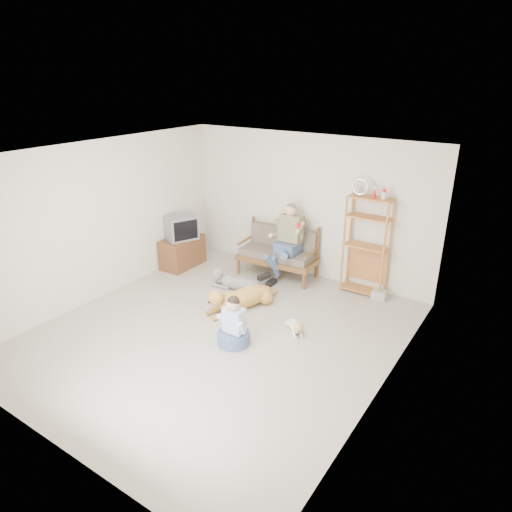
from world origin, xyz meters
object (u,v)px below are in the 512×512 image
Objects in this scene: etagere at (366,245)px; tv_stand at (182,252)px; loveseat at (279,251)px; golden_retriever at (240,298)px.

etagere is 2.29× the size of tv_stand.
tv_stand is (-3.51, -0.90, -0.61)m from etagere.
etagere reaches higher than loveseat.
tv_stand is at bearing -163.09° from loveseat.
etagere is 3.68m from tv_stand.
loveseat is 1.05× the size of golden_retriever.
loveseat reaches higher than tv_stand.
golden_retriever is (0.17, -1.56, -0.30)m from loveseat.
loveseat reaches higher than golden_retriever.
tv_stand is at bearing 178.59° from golden_retriever.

